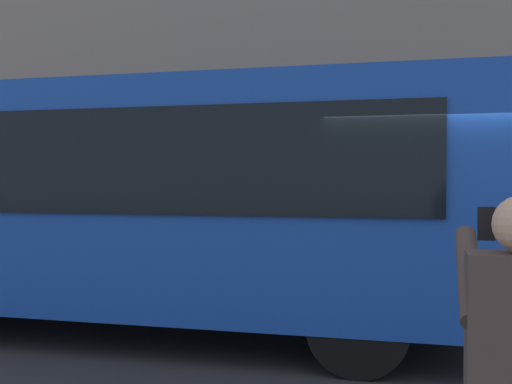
# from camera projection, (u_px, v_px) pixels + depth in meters

# --- Properties ---
(ground_plane) EXTENTS (60.00, 60.00, 0.00)m
(ground_plane) POSITION_uv_depth(u_px,v_px,m) (455.00, 357.00, 6.79)
(ground_plane) COLOR #2B2B2D
(red_bus) EXTENTS (9.05, 2.54, 3.08)m
(red_bus) POSITION_uv_depth(u_px,v_px,m) (124.00, 198.00, 7.91)
(red_bus) COLOR #1947AD
(red_bus) RESTS_ON ground_plane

